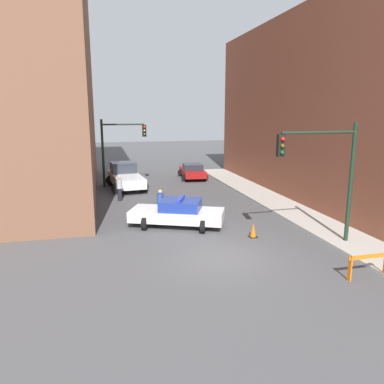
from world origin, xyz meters
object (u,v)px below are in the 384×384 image
Objects in this scene: parked_car_near at (192,171)px; pedestrian_corner at (120,188)px; white_truck at (125,176)px; barrier_mid at (368,262)px; police_car at (178,213)px; traffic_cone at (253,231)px; pedestrian_crossing at (160,204)px; traffic_light_far at (117,143)px; traffic_light_near at (328,166)px.

pedestrian_corner reaches higher than parked_car_near.
white_truck is 19.51m from barrier_mid.
police_car is at bearing -102.10° from parked_car_near.
white_truck is 13.98m from traffic_cone.
barrier_mid is 5.54m from traffic_cone.
white_truck is 8.51× the size of traffic_cone.
barrier_mid is at bearing -82.08° from parked_car_near.
police_car is 3.16× the size of barrier_mid.
pedestrian_corner is (-6.65, -6.99, 0.19)m from parked_car_near.
pedestrian_crossing reaches higher than police_car.
pedestrian_crossing is (1.26, -9.06, -0.04)m from white_truck.
police_car is 7.70× the size of traffic_cone.
traffic_cone is (5.65, -8.92, -0.54)m from pedestrian_corner.
parked_car_near is at bearing 18.41° from traffic_light_far.
traffic_light_far reaches higher than barrier_mid.
parked_car_near is 21.05m from barrier_mid.
police_car is 3.04× the size of pedestrian_corner.
traffic_cone is (-2.15, 5.10, -0.30)m from barrier_mid.
police_car reaches higher than parked_car_near.
traffic_light_near is at bearing 83.13° from barrier_mid.
barrier_mid is at bearing -67.99° from traffic_light_far.
barrier_mid is (-0.41, -3.40, -2.91)m from traffic_light_near.
white_truck is 4.18m from pedestrian_corner.
traffic_light_near is 16.78m from white_truck.
police_car is (2.40, -11.26, -2.67)m from traffic_light_far.
white_truck is at bearing 33.59° from police_car.
pedestrian_corner is at bearing 16.51° from pedestrian_crossing.
police_car is at bearing 143.31° from traffic_light_near.
pedestrian_corner is (-0.18, -4.84, -2.54)m from traffic_light_far.
traffic_light_far is 3.13× the size of pedestrian_corner.
traffic_light_far is 20.53m from barrier_mid.
traffic_cone is (3.73, -3.99, -0.54)m from pedestrian_crossing.
traffic_light_near is 1.03× the size of police_car.
police_car is 14.02m from parked_car_near.
traffic_light_near is 0.93× the size of white_truck.
pedestrian_corner is at bearing -128.77° from parked_car_near.
pedestrian_crossing reaches higher than barrier_mid.
traffic_light_near is 3.13× the size of pedestrian_crossing.
traffic_light_far is 7.35m from parked_car_near.
parked_car_near is 12.83m from pedestrian_crossing.
pedestrian_corner is at bearing -105.20° from white_truck.
parked_car_near reaches higher than traffic_cone.
traffic_light_far is at bearing 118.23° from white_truck.
white_truck is at bearing -55.65° from traffic_light_far.
traffic_light_near reaches higher than parked_car_near.
barrier_mid is 2.44× the size of traffic_cone.
pedestrian_crossing is at bearing 47.15° from police_car.
pedestrian_corner is at bearing -92.09° from traffic_light_far.
white_truck reaches higher than traffic_cone.
parked_car_near is at bearing -37.42° from pedestrian_corner.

